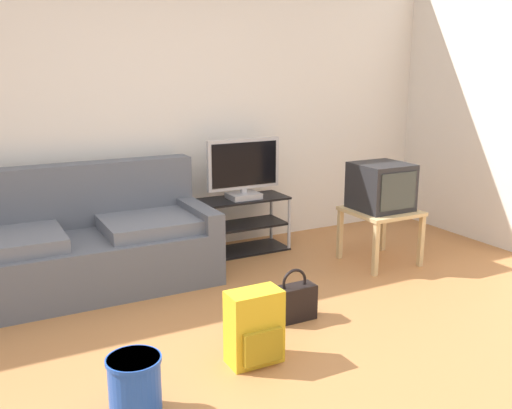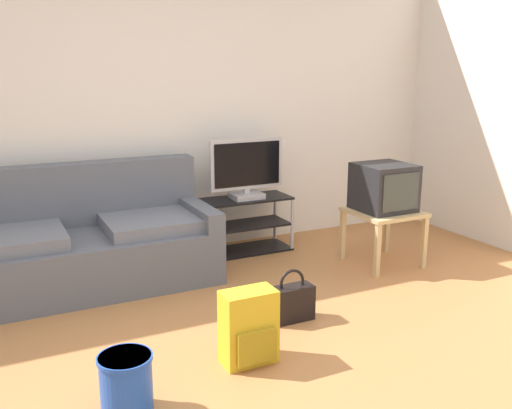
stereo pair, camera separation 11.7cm
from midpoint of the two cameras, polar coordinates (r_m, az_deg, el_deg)
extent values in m
cube|color=#B27542|center=(3.19, 0.93, -17.70)|extent=(9.00, 9.80, 0.02)
cube|color=silver|center=(5.02, -12.75, 9.95)|extent=(9.00, 0.10, 2.70)
cube|color=#565B66|center=(4.53, -17.53, -5.60)|extent=(1.95, 0.87, 0.41)
cube|color=#565B66|center=(4.73, -18.68, 0.85)|extent=(1.95, 0.20, 0.50)
cube|color=#565B66|center=(4.67, -6.82, -0.82)|extent=(0.14, 0.87, 0.16)
cube|color=slate|center=(4.34, -24.60, -3.52)|extent=(0.78, 0.61, 0.10)
cube|color=slate|center=(4.51, -10.92, -1.88)|extent=(0.78, 0.61, 0.10)
cube|color=black|center=(5.10, -2.00, 0.56)|extent=(0.81, 0.37, 0.02)
cube|color=black|center=(5.16, -1.98, -2.04)|extent=(0.78, 0.35, 0.02)
cube|color=black|center=(5.23, -1.96, -4.58)|extent=(0.81, 0.37, 0.02)
cylinder|color=#B7B7BC|center=(4.86, -5.27, -3.09)|extent=(0.03, 0.03, 0.50)
cylinder|color=#B7B7BC|center=(5.20, 2.71, -1.94)|extent=(0.03, 0.03, 0.50)
cylinder|color=#B7B7BC|center=(5.16, -6.70, -2.13)|extent=(0.03, 0.03, 0.50)
cylinder|color=#B7B7BC|center=(5.48, 0.94, -1.10)|extent=(0.03, 0.03, 0.50)
cube|color=#B2B2B7|center=(5.08, -1.91, 0.89)|extent=(0.28, 0.22, 0.05)
cube|color=#B2B2B7|center=(5.07, -1.91, 1.38)|extent=(0.05, 0.04, 0.04)
cube|color=#B2B2B7|center=(5.02, -1.93, 4.09)|extent=(0.69, 0.04, 0.45)
cube|color=black|center=(5.00, -1.82, 4.05)|extent=(0.63, 0.01, 0.39)
cube|color=tan|center=(4.92, 11.78, -0.65)|extent=(0.54, 0.54, 0.03)
cube|color=tan|center=(4.66, 11.21, -4.46)|extent=(0.04, 0.04, 0.44)
cube|color=tan|center=(4.97, 15.58, -3.56)|extent=(0.04, 0.04, 0.44)
cube|color=tan|center=(5.02, 7.76, -2.97)|extent=(0.04, 0.04, 0.44)
cube|color=tan|center=(5.31, 12.03, -2.23)|extent=(0.04, 0.04, 0.44)
cube|color=#232326|center=(4.89, 11.75, 1.79)|extent=(0.44, 0.43, 0.39)
cube|color=#333833|center=(4.73, 13.41, 1.30)|extent=(0.36, 0.01, 0.31)
cube|color=gold|center=(3.29, -1.23, -12.16)|extent=(0.31, 0.17, 0.43)
cube|color=#A4851A|center=(3.25, -0.39, -14.09)|extent=(0.24, 0.04, 0.19)
cylinder|color=#A4851A|center=(3.34, -3.42, -11.40)|extent=(0.04, 0.04, 0.35)
cylinder|color=#A4851A|center=(3.41, -0.72, -10.84)|extent=(0.04, 0.04, 0.35)
cube|color=black|center=(3.84, 2.95, -9.84)|extent=(0.29, 0.13, 0.24)
torus|color=black|center=(3.78, 2.98, -7.77)|extent=(0.18, 0.02, 0.18)
cylinder|color=blue|center=(2.95, -13.21, -17.33)|extent=(0.25, 0.25, 0.30)
cylinder|color=blue|center=(2.88, -13.37, -14.92)|extent=(0.27, 0.27, 0.02)
camera|label=1|loc=(0.06, -90.80, -0.20)|focal=39.88mm
camera|label=2|loc=(0.06, 89.20, 0.20)|focal=39.88mm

